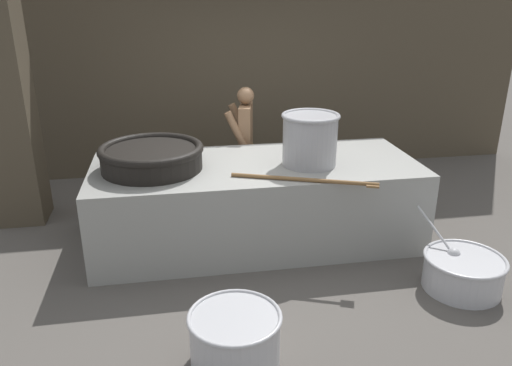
% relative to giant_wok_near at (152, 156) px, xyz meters
% --- Properties ---
extents(ground_plane, '(60.00, 60.00, 0.00)m').
position_rel_giant_wok_near_xyz_m(ground_plane, '(1.10, -0.01, -1.05)').
color(ground_plane, '#56514C').
extents(back_wall, '(9.32, 0.24, 3.79)m').
position_rel_giant_wok_near_xyz_m(back_wall, '(1.10, 2.52, 0.85)').
color(back_wall, '#4C4233').
rests_on(back_wall, ground_plane).
extents(hearth_platform, '(3.51, 1.44, 0.91)m').
position_rel_giant_wok_near_xyz_m(hearth_platform, '(1.10, -0.01, -0.59)').
color(hearth_platform, gray).
rests_on(hearth_platform, ground_plane).
extents(giant_wok_near, '(1.08, 1.08, 0.26)m').
position_rel_giant_wok_near_xyz_m(giant_wok_near, '(0.00, 0.00, 0.00)').
color(giant_wok_near, black).
rests_on(giant_wok_near, hearth_platform).
extents(stock_pot, '(0.61, 0.61, 0.55)m').
position_rel_giant_wok_near_xyz_m(stock_pot, '(1.65, -0.14, 0.15)').
color(stock_pot, '#9E9EA3').
rests_on(stock_pot, hearth_platform).
extents(stirring_paddle, '(1.37, 0.58, 0.04)m').
position_rel_giant_wok_near_xyz_m(stirring_paddle, '(1.52, -0.65, -0.12)').
color(stirring_paddle, brown).
rests_on(stirring_paddle, hearth_platform).
extents(cook, '(0.43, 0.61, 1.54)m').
position_rel_giant_wok_near_xyz_m(cook, '(1.14, 1.08, -0.22)').
color(cook, '#8C6647').
rests_on(cook, ground_plane).
extents(prep_bowl_vegetables, '(0.75, 0.93, 0.64)m').
position_rel_giant_wok_near_xyz_m(prep_bowl_vegetables, '(2.84, -1.35, -0.86)').
color(prep_bowl_vegetables, '#B7B7BC').
rests_on(prep_bowl_vegetables, ground_plane).
extents(prep_bowl_meat, '(0.71, 0.71, 0.43)m').
position_rel_giant_wok_near_xyz_m(prep_bowl_meat, '(0.59, -1.99, -0.81)').
color(prep_bowl_meat, '#B7B7BC').
rests_on(prep_bowl_meat, ground_plane).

